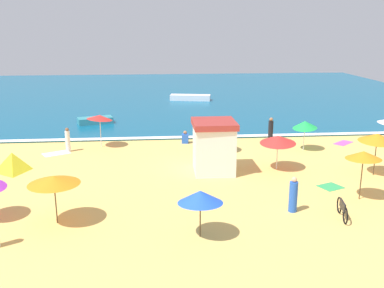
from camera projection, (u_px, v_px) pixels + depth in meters
name	position (u px, v px, depth m)	size (l,w,h in m)	color
ground_plane	(208.00, 164.00, 25.79)	(60.00, 60.00, 0.00)	#EDBC60
ocean_water	(179.00, 94.00, 52.71)	(60.00, 44.00, 0.10)	#0F567A
wave_breaker_foam	(197.00, 137.00, 31.83)	(57.00, 0.70, 0.01)	white
lifeguard_cabana	(214.00, 146.00, 24.17)	(2.33, 2.54, 2.88)	white
beach_umbrella_1	(217.00, 126.00, 27.99)	(2.69, 2.69, 1.95)	#4C3823
beach_umbrella_2	(54.00, 180.00, 17.61)	(2.90, 2.90, 2.05)	#4C3823
beach_umbrella_3	(364.00, 155.00, 20.04)	(2.26, 2.26, 2.36)	#4C3823
beach_umbrella_5	(100.00, 117.00, 28.98)	(2.17, 2.15, 2.29)	silver
beach_umbrella_6	(377.00, 138.00, 23.40)	(2.35, 2.37, 2.39)	#4C3823
beach_umbrella_7	(305.00, 125.00, 28.34)	(2.25, 2.25, 2.04)	silver
beach_umbrella_8	(200.00, 197.00, 16.50)	(1.80, 1.82, 1.94)	#4C3823
beach_umbrella_9	(278.00, 139.00, 24.46)	(2.65, 2.67, 2.06)	silver
beach_tent	(13.00, 162.00, 24.52)	(1.92, 2.19, 1.06)	yellow
parked_bicycle	(342.00, 209.00, 18.52)	(0.40, 1.80, 0.76)	black
beachgoer_2	(293.00, 196.00, 19.04)	(0.52, 0.52, 1.60)	blue
beachgoer_3	(271.00, 132.00, 29.98)	(0.46, 0.46, 1.87)	black
beachgoer_6	(68.00, 140.00, 28.25)	(0.42, 0.42, 1.58)	white
beachgoer_7	(185.00, 138.00, 30.42)	(0.50, 0.50, 0.88)	blue
beach_towel_0	(331.00, 187.00, 22.16)	(1.40, 1.34, 0.01)	green
beach_towel_2	(56.00, 153.00, 27.97)	(1.91, 1.65, 0.01)	white
beach_towel_3	(343.00, 143.00, 30.51)	(1.72, 1.63, 0.01)	#D84CA5
small_boat_0	(190.00, 98.00, 47.53)	(4.47, 2.05, 0.60)	white
small_boat_1	(95.00, 120.00, 36.11)	(3.02, 2.00, 0.52)	teal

